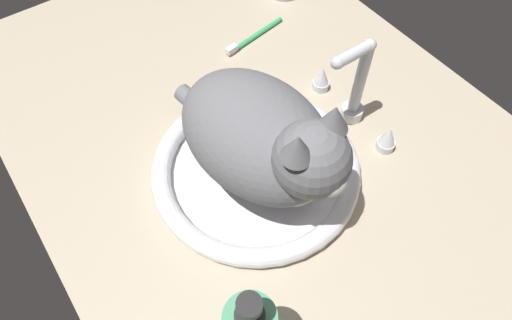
# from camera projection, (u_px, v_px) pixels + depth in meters

# --- Properties ---
(countertop) EXTENTS (1.22, 0.80, 0.03)m
(countertop) POSITION_uv_depth(u_px,v_px,m) (272.00, 149.00, 0.82)
(countertop) COLOR #B7A88E
(countertop) RESTS_ON ground
(sink_basin) EXTENTS (0.35, 0.35, 0.03)m
(sink_basin) POSITION_uv_depth(u_px,v_px,m) (256.00, 169.00, 0.76)
(sink_basin) COLOR white
(sink_basin) RESTS_ON countertop
(faucet) EXTENTS (0.21, 0.10, 0.18)m
(faucet) POSITION_uv_depth(u_px,v_px,m) (355.00, 92.00, 0.78)
(faucet) COLOR silver
(faucet) RESTS_ON countertop
(cat) EXTENTS (0.36, 0.22, 0.20)m
(cat) POSITION_uv_depth(u_px,v_px,m) (266.00, 140.00, 0.67)
(cat) COLOR slate
(cat) RESTS_ON sink_basin
(toothbrush) EXTENTS (0.04, 0.16, 0.02)m
(toothbrush) POSITION_uv_depth(u_px,v_px,m) (253.00, 37.00, 0.96)
(toothbrush) COLOR #3FB266
(toothbrush) RESTS_ON countertop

